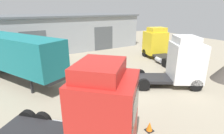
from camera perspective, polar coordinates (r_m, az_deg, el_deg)
The scene contains 7 objects.
ground_plane at distance 14.38m, azimuth 6.33°, elevation -7.53°, with size 60.00×60.00×0.00m, color gray.
warehouse_building at distance 30.43m, azimuth -15.97°, elevation 11.09°, with size 23.60×10.46×5.34m.
tractor_unit_white at distance 15.55m, azimuth 21.38°, elevation 1.20°, with size 6.55×5.38×4.23m.
container_trailer_orange at distance 17.30m, azimuth -29.22°, elevation 3.92°, with size 6.97×10.48×4.14m.
tractor_unit_yellow at distance 23.63m, azimuth 14.53°, elevation 7.20°, with size 3.98×7.18×3.98m.
tractor_unit_red at distance 7.53m, azimuth -5.68°, elevation -15.62°, with size 6.39×6.33×4.44m.
traffic_cone at distance 10.15m, azimuth 12.13°, elevation -18.53°, with size 0.40×0.40×0.55m.
Camera 1 is at (-7.96, -10.17, 6.32)m, focal length 28.00 mm.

